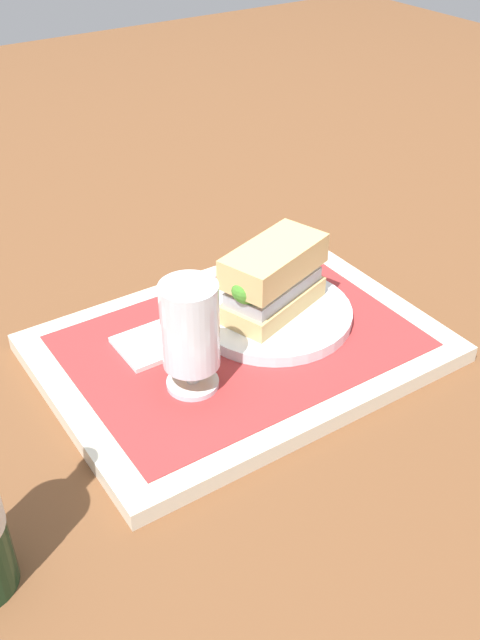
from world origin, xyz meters
TOP-DOWN VIEW (x-y plane):
  - ground_plane at (0.00, 0.00)m, footprint 3.00×3.00m
  - tray at (0.00, 0.00)m, footprint 0.44×0.32m
  - placemat at (0.00, 0.00)m, footprint 0.38×0.27m
  - plate at (-0.06, -0.02)m, footprint 0.19×0.19m
  - sandwich at (-0.05, -0.01)m, footprint 0.14×0.10m
  - beer_glass at (0.09, 0.04)m, footprint 0.06×0.06m
  - napkin_folded at (0.08, -0.05)m, footprint 0.09×0.07m

SIDE VIEW (x-z plane):
  - ground_plane at x=0.00m, z-range 0.00..0.00m
  - tray at x=0.00m, z-range 0.00..0.02m
  - placemat at x=0.00m, z-range 0.02..0.02m
  - napkin_folded at x=0.08m, z-range 0.02..0.03m
  - plate at x=-0.06m, z-range 0.02..0.04m
  - sandwich at x=-0.05m, z-range 0.04..0.12m
  - beer_glass at x=0.09m, z-range 0.03..0.15m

